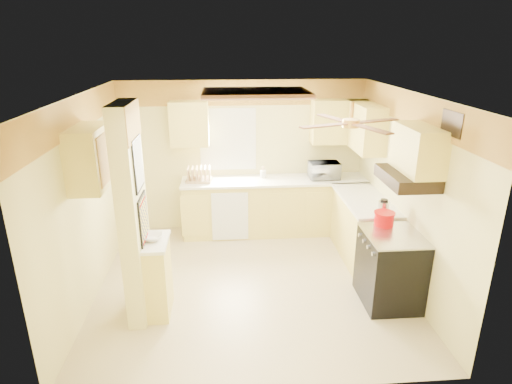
{
  "coord_description": "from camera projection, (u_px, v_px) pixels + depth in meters",
  "views": [
    {
      "loc": [
        -0.33,
        -5.02,
        3.1
      ],
      "look_at": [
        0.09,
        0.35,
        1.17
      ],
      "focal_mm": 30.0,
      "sensor_mm": 36.0,
      "label": 1
    }
  ],
  "objects": [
    {
      "name": "ceiling_light_panel",
      "position": [
        256.0,
        93.0,
        5.43
      ],
      "size": [
        1.35,
        0.95,
        0.06
      ],
      "color": "brown",
      "rests_on": "ceiling"
    },
    {
      "name": "upper_cab_over_stove",
      "position": [
        418.0,
        149.0,
        4.74
      ],
      "size": [
        0.35,
        0.76,
        0.52
      ],
      "primitive_type": "cube",
      "color": "#FFE771",
      "rests_on": "wall_right"
    },
    {
      "name": "lower_cabinets_back",
      "position": [
        274.0,
        207.0,
        7.16
      ],
      "size": [
        3.0,
        0.6,
        0.9
      ],
      "primitive_type": "cube",
      "color": "#FFE771",
      "rests_on": "floor"
    },
    {
      "name": "wallpaper_border",
      "position": [
        243.0,
        93.0,
        6.77
      ],
      "size": [
        4.0,
        0.02,
        0.4
      ],
      "primitive_type": "cube",
      "color": "#FFC14B",
      "rests_on": "wall_back"
    },
    {
      "name": "ceiling_fan",
      "position": [
        351.0,
        123.0,
        4.42
      ],
      "size": [
        1.15,
        1.15,
        0.26
      ],
      "color": "gold",
      "rests_on": "ceiling"
    },
    {
      "name": "kettle",
      "position": [
        383.0,
        208.0,
        5.53
      ],
      "size": [
        0.14,
        0.14,
        0.22
      ],
      "color": "silver",
      "rests_on": "countertop_right"
    },
    {
      "name": "wall_front",
      "position": [
        266.0,
        274.0,
        3.57
      ],
      "size": [
        4.0,
        0.0,
        4.0
      ],
      "primitive_type": "plane",
      "rotation": [
        -1.57,
        0.0,
        0.0
      ],
      "color": "#E8DC8E",
      "rests_on": "floor"
    },
    {
      "name": "bowl",
      "position": [
        152.0,
        237.0,
        4.88
      ],
      "size": [
        0.27,
        0.27,
        0.06
      ],
      "primitive_type": "imported",
      "rotation": [
        0.0,
        0.0,
        -0.11
      ],
      "color": "white",
      "rests_on": "ledge_top"
    },
    {
      "name": "wall_left",
      "position": [
        87.0,
        200.0,
        5.21
      ],
      "size": [
        0.0,
        3.8,
        3.8
      ],
      "primitive_type": "plane",
      "rotation": [
        1.57,
        0.0,
        1.57
      ],
      "color": "#E8DC8E",
      "rests_on": "floor"
    },
    {
      "name": "utensil_crock",
      "position": [
        263.0,
        174.0,
        7.06
      ],
      "size": [
        0.1,
        0.1,
        0.19
      ],
      "color": "white",
      "rests_on": "countertop_back"
    },
    {
      "name": "window",
      "position": [
        228.0,
        139.0,
        7.01
      ],
      "size": [
        0.92,
        0.02,
        1.02
      ],
      "color": "white",
      "rests_on": "wall_back"
    },
    {
      "name": "partition_column",
      "position": [
        133.0,
        216.0,
        4.74
      ],
      "size": [
        0.2,
        0.7,
        2.5
      ],
      "primitive_type": "cube",
      "color": "#E8DC8E",
      "rests_on": "floor"
    },
    {
      "name": "upper_cab_back_left",
      "position": [
        189.0,
        124.0,
        6.71
      ],
      "size": [
        0.6,
        0.35,
        0.7
      ],
      "primitive_type": "cube",
      "color": "#FFE771",
      "rests_on": "wall_back"
    },
    {
      "name": "ledge_top",
      "position": [
        155.0,
        242.0,
        4.87
      ],
      "size": [
        0.28,
        0.58,
        0.04
      ],
      "primitive_type": "cube",
      "color": "white",
      "rests_on": "partition_ledge"
    },
    {
      "name": "lower_cabinets_right",
      "position": [
        363.0,
        229.0,
        6.31
      ],
      "size": [
        0.6,
        1.4,
        0.9
      ],
      "primitive_type": "cube",
      "color": "#FFE771",
      "rests_on": "floor"
    },
    {
      "name": "floor",
      "position": [
        251.0,
        282.0,
        5.78
      ],
      "size": [
        4.0,
        4.0,
        0.0
      ],
      "primitive_type": "plane",
      "color": "tan",
      "rests_on": "ground"
    },
    {
      "name": "wall_back",
      "position": [
        243.0,
        157.0,
        7.14
      ],
      "size": [
        4.0,
        0.0,
        4.0
      ],
      "primitive_type": "plane",
      "rotation": [
        1.57,
        0.0,
        0.0
      ],
      "color": "#E8DC8E",
      "rests_on": "floor"
    },
    {
      "name": "partition_ledge",
      "position": [
        158.0,
        278.0,
        5.03
      ],
      "size": [
        0.25,
        0.55,
        0.9
      ],
      "primitive_type": "cube",
      "color": "#FFE771",
      "rests_on": "floor"
    },
    {
      "name": "dishwasher_panel",
      "position": [
        230.0,
        217.0,
        6.82
      ],
      "size": [
        0.58,
        0.02,
        0.8
      ],
      "primitive_type": "cube",
      "color": "white",
      "rests_on": "lower_cabinets_back"
    },
    {
      "name": "upper_cab_right",
      "position": [
        365.0,
        127.0,
        6.46
      ],
      "size": [
        0.35,
        1.0,
        0.7
      ],
      "primitive_type": "cube",
      "color": "#FFE771",
      "rests_on": "wall_right"
    },
    {
      "name": "ceiling",
      "position": [
        250.0,
        94.0,
        4.93
      ],
      "size": [
        4.0,
        4.0,
        0.0
      ],
      "primitive_type": "plane",
      "rotation": [
        3.14,
        0.0,
        0.0
      ],
      "color": "white",
      "rests_on": "wall_back"
    },
    {
      "name": "upper_cab_left_wall",
      "position": [
        90.0,
        158.0,
        4.78
      ],
      "size": [
        0.35,
        0.75,
        0.7
      ],
      "primitive_type": "cube",
      "color": "#FFE771",
      "rests_on": "wall_left"
    },
    {
      "name": "countertop_right",
      "position": [
        365.0,
        200.0,
        6.16
      ],
      "size": [
        0.64,
        1.44,
        0.04
      ],
      "primitive_type": "cube",
      "color": "white",
      "rests_on": "lower_cabinets_right"
    },
    {
      "name": "countertop_back",
      "position": [
        275.0,
        180.0,
        7.0
      ],
      "size": [
        3.04,
        0.64,
        0.04
      ],
      "primitive_type": "cube",
      "color": "white",
      "rests_on": "lower_cabinets_back"
    },
    {
      "name": "upper_cab_back_right",
      "position": [
        339.0,
        121.0,
        6.89
      ],
      "size": [
        0.9,
        0.35,
        0.7
      ],
      "primitive_type": "cube",
      "color": "#FFE771",
      "rests_on": "wall_back"
    },
    {
      "name": "vent_grate",
      "position": [
        452.0,
        123.0,
        4.3
      ],
      "size": [
        0.02,
        0.4,
        0.25
      ],
      "primitive_type": "cube",
      "color": "black",
      "rests_on": "wall_right"
    },
    {
      "name": "dutch_oven",
      "position": [
        384.0,
        218.0,
        5.3
      ],
      "size": [
        0.26,
        0.26,
        0.17
      ],
      "color": "#C20709",
      "rests_on": "stove"
    },
    {
      "name": "poster_menu",
      "position": [
        138.0,
        164.0,
        4.55
      ],
      "size": [
        0.02,
        0.42,
        0.57
      ],
      "color": "black",
      "rests_on": "partition_column"
    },
    {
      "name": "wall_right",
      "position": [
        405.0,
        192.0,
        5.5
      ],
      "size": [
        0.0,
        3.8,
        3.8
      ],
      "primitive_type": "plane",
      "rotation": [
        1.57,
        0.0,
        -1.57
      ],
      "color": "#E8DC8E",
      "rests_on": "floor"
    },
    {
      "name": "poster_nashville",
      "position": [
        143.0,
        220.0,
        4.77
      ],
      "size": [
        0.02,
        0.42,
        0.57
      ],
      "color": "black",
      "rests_on": "partition_column"
    },
    {
      "name": "dish_rack",
      "position": [
        199.0,
        176.0,
        6.87
      ],
      "size": [
        0.43,
        0.34,
        0.23
      ],
      "color": "tan",
      "rests_on": "countertop_back"
    },
    {
      "name": "microwave",
      "position": [
        324.0,
        170.0,
        7.0
      ],
      "size": [
        0.5,
        0.35,
        0.27
      ],
      "primitive_type": "imported",
      "rotation": [
        0.0,
        0.0,
        3.18
      ],
      "color": "white",
      "rests_on": "countertop_back"
    },
    {
      "name": "range_hood",
      "position": [
        407.0,
        178.0,
        4.84
      ],
      "size": [
        0.5,
        0.76,
        0.14
      ],
      "primitive_type": "cube",
      "color": "black",
      "rests_on": "upper_cab_over_stove"
    },
    {
      "name": "stove",
      "position": [
        390.0,
        268.0,
        5.23
      ],
      "size": [
        0.68,
        0.77,
        0.92
      ],
      "color": "black",
      "rests_on": "floor"
    }
  ]
}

